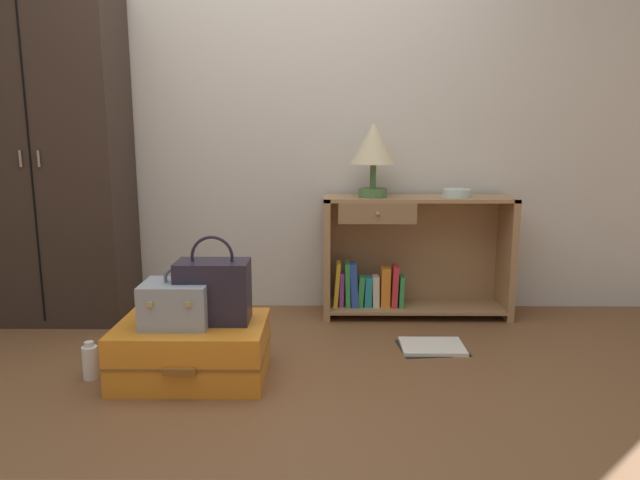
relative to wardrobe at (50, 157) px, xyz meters
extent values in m
plane|color=brown|center=(1.31, -1.20, -0.97)|extent=(9.00, 9.00, 0.00)
cube|color=beige|center=(1.31, 0.30, 0.33)|extent=(6.40, 0.10, 2.60)
cube|color=#33261E|center=(0.00, 0.00, 0.00)|extent=(0.86, 0.45, 1.95)
cube|color=black|center=(0.00, -0.23, 0.00)|extent=(0.01, 0.01, 1.85)
cylinder|color=gray|center=(-0.05, -0.24, 0.00)|extent=(0.01, 0.01, 0.09)
cylinder|color=gray|center=(0.05, -0.24, 0.00)|extent=(0.01, 0.01, 0.09)
cube|color=#A37A51|center=(1.62, 0.06, -0.61)|extent=(0.04, 0.31, 0.74)
cube|color=#A37A51|center=(2.71, 0.06, -0.61)|extent=(0.04, 0.31, 0.74)
cube|color=#A37A51|center=(2.17, 0.06, -0.25)|extent=(1.13, 0.31, 0.02)
cube|color=#A37A51|center=(2.17, 0.06, -0.92)|extent=(1.05, 0.31, 0.02)
cube|color=#A37A51|center=(2.17, 0.21, -0.61)|extent=(1.05, 0.01, 0.72)
cube|color=#8F6B47|center=(1.91, -0.09, -0.32)|extent=(0.45, 0.02, 0.12)
sphere|color=#9E844C|center=(1.91, -0.10, -0.32)|extent=(0.02, 0.02, 0.02)
cube|color=gold|center=(1.68, 0.03, -0.77)|extent=(0.05, 0.12, 0.28)
cube|color=purple|center=(1.71, 0.03, -0.81)|extent=(0.03, 0.08, 0.21)
cube|color=green|center=(1.75, 0.03, -0.77)|extent=(0.03, 0.11, 0.27)
cube|color=#2D51B2|center=(1.78, 0.03, -0.78)|extent=(0.06, 0.11, 0.27)
cube|color=green|center=(1.83, 0.03, -0.82)|extent=(0.05, 0.09, 0.19)
cube|color=teal|center=(1.87, 0.03, -0.82)|extent=(0.05, 0.09, 0.18)
cube|color=beige|center=(1.92, 0.03, -0.81)|extent=(0.04, 0.09, 0.19)
cube|color=orange|center=(1.98, 0.03, -0.79)|extent=(0.06, 0.09, 0.24)
cube|color=red|center=(2.03, 0.03, -0.78)|extent=(0.04, 0.11, 0.26)
cube|color=green|center=(2.07, 0.03, -0.81)|extent=(0.03, 0.12, 0.19)
cylinder|color=#4C7542|center=(1.89, 0.04, -0.21)|extent=(0.17, 0.17, 0.05)
cylinder|color=#4C7542|center=(1.89, 0.04, -0.11)|extent=(0.04, 0.04, 0.15)
cone|color=beige|center=(1.89, 0.04, 0.08)|extent=(0.27, 0.27, 0.24)
cylinder|color=silver|center=(2.39, 0.03, -0.21)|extent=(0.16, 0.16, 0.05)
cube|color=orange|center=(1.00, -0.87, -0.84)|extent=(0.67, 0.47, 0.26)
cube|color=brown|center=(1.00, -0.87, -0.84)|extent=(0.68, 0.48, 0.01)
cube|color=brown|center=(1.00, -1.12, -0.84)|extent=(0.14, 0.02, 0.03)
cube|color=#8E99A3|center=(0.94, -0.90, -0.61)|extent=(0.30, 0.24, 0.20)
torus|color=slate|center=(0.94, -0.90, -0.50)|extent=(0.11, 0.02, 0.11)
cube|color=tan|center=(0.86, -1.02, -0.58)|extent=(0.02, 0.01, 0.02)
cube|color=tan|center=(1.02, -1.02, -0.58)|extent=(0.02, 0.01, 0.02)
cube|color=#231E2D|center=(1.10, -0.85, -0.57)|extent=(0.33, 0.19, 0.28)
torus|color=#231E2D|center=(1.10, -0.85, -0.41)|extent=(0.19, 0.01, 0.19)
cylinder|color=white|center=(0.53, -0.90, -0.90)|extent=(0.07, 0.07, 0.15)
cylinder|color=silver|center=(0.53, -0.90, -0.81)|extent=(0.04, 0.04, 0.02)
cube|color=white|center=(2.17, -0.51, -0.96)|extent=(0.33, 0.25, 0.02)
cube|color=black|center=(2.17, -0.51, -0.97)|extent=(0.37, 0.30, 0.01)
camera|label=1|loc=(1.61, -3.41, 0.15)|focal=32.65mm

